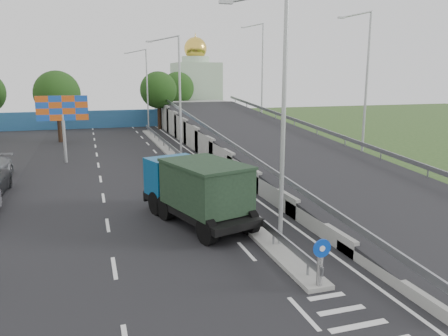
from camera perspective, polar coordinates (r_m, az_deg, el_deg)
name	(u,v)px	position (r m, az deg, el deg)	size (l,w,h in m)	color
ground	(356,325)	(14.06, 16.91, -19.05)	(160.00, 160.00, 0.00)	#2D4C1E
road_surface	(153,179)	(30.91, -9.28, -1.44)	(26.00, 90.00, 0.04)	black
median	(183,164)	(35.24, -5.40, 0.50)	(1.00, 44.00, 0.20)	gray
overpass_ramp	(269,140)	(37.21, 5.94, 3.69)	(10.00, 50.00, 3.50)	gray
median_guardrail	(183,156)	(35.12, -5.42, 1.54)	(0.09, 44.00, 0.71)	gray
sign_bollard	(320,262)	(15.21, 12.48, -11.93)	(0.64, 0.23, 1.67)	black
lamp_post_near	(279,110)	(17.42, 7.23, 7.58)	(2.74, 0.18, 10.08)	#B2B5B7
lamp_post_mid	(178,91)	(36.54, -6.08, 9.92)	(2.74, 0.18, 10.08)	#B2B5B7
lamp_post_far	(146,86)	(56.27, -10.20, 10.54)	(2.74, 0.18, 10.08)	#B2B5B7
blue_wall	(111,119)	(62.15, -14.54, 6.22)	(30.00, 0.50, 2.40)	#286395
church	(196,86)	(71.88, -3.69, 10.60)	(7.00, 7.00, 13.80)	#B2CCAD
billboard	(62,112)	(37.95, -20.35, 6.87)	(4.00, 0.24, 5.50)	#B2B5B7
tree_left_mid	(57,94)	(49.91, -20.98, 9.04)	(4.80, 4.80, 7.60)	black
tree_median_far	(158,90)	(58.54, -8.57, 10.03)	(4.80, 4.80, 7.60)	black
tree_ramp_far	(178,88)	(66.13, -6.06, 10.32)	(4.80, 4.80, 7.60)	black
dump_truck	(196,188)	(21.33, -3.67, -2.61)	(4.53, 7.60, 3.15)	black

